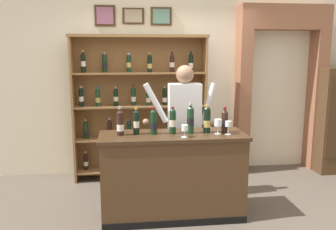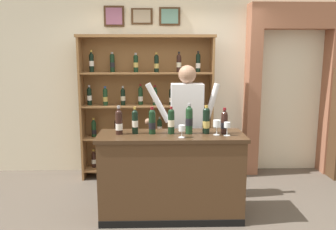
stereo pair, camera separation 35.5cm
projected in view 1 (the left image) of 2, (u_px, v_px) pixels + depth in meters
The scene contains 16 objects.
ground_plane at pixel (182, 216), 4.03m from camera, with size 14.00×14.00×0.02m, color brown.
back_wall at pixel (165, 64), 5.39m from camera, with size 12.00×0.19×3.34m.
wine_shelf at pixel (140, 104), 5.10m from camera, with size 1.95×0.32×2.10m.
archway_doorway at pixel (278, 78), 5.50m from camera, with size 1.40×0.45×2.56m.
tasting_counter at pixel (173, 176), 3.93m from camera, with size 1.62×0.57×0.96m.
shopkeeper at pixel (184, 118), 4.35m from camera, with size 0.93×0.22×1.70m.
tasting_bottle_brunello at pixel (120, 123), 3.77m from camera, with size 0.08×0.08×0.32m.
tasting_bottle_bianco at pixel (136, 122), 3.82m from camera, with size 0.07×0.07×0.30m.
tasting_bottle_super_tuscan at pixel (154, 122), 3.83m from camera, with size 0.08×0.08×0.30m.
tasting_bottle_chianti at pixel (173, 121), 3.84m from camera, with size 0.07×0.07×0.30m.
tasting_bottle_vin_santo at pixel (190, 119), 3.86m from camera, with size 0.08×0.08×0.34m.
tasting_bottle_rosso at pixel (207, 120), 3.89m from camera, with size 0.08×0.08×0.31m.
tasting_bottle_prosecco at pixel (225, 121), 3.91m from camera, with size 0.07×0.07×0.29m.
wine_glass_center at pixel (184, 129), 3.69m from camera, with size 0.07×0.07×0.14m.
wine_glass_right at pixel (228, 125), 3.81m from camera, with size 0.07×0.07×0.15m.
wine_glass_spare at pixel (218, 123), 3.83m from camera, with size 0.08×0.08×0.17m.
Camera 1 is at (-0.60, -3.72, 1.85)m, focal length 37.29 mm.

